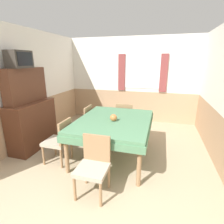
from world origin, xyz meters
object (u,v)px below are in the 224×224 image
at_px(sideboard, 31,115).
at_px(vase, 114,118).
at_px(chair_left_far, 83,122).
at_px(chair_head_window, 125,118).
at_px(dining_table, 114,124).
at_px(chair_head_near, 94,164).
at_px(tv, 19,59).
at_px(chair_left_near, 60,140).

height_order(sideboard, vase, sideboard).
relative_size(chair_left_far, vase, 6.30).
bearing_deg(chair_head_window, sideboard, -146.55).
height_order(dining_table, chair_head_near, chair_head_near).
relative_size(chair_left_far, tv, 1.86).
height_order(chair_head_near, sideboard, sideboard).
bearing_deg(tv, chair_head_near, -24.40).
xyz_separation_m(chair_head_window, vase, (0.02, -1.19, 0.38)).
bearing_deg(chair_head_window, vase, -89.13).
bearing_deg(sideboard, dining_table, 3.93).
distance_m(chair_left_near, vase, 1.10).
bearing_deg(vase, chair_head_window, 90.87).
bearing_deg(dining_table, chair_left_far, 150.22).
bearing_deg(chair_head_window, chair_head_near, -90.00).
xyz_separation_m(chair_left_far, sideboard, (-0.94, -0.65, 0.28)).
distance_m(chair_head_window, chair_left_near, 1.86).
height_order(chair_left_near, vase, vase).
bearing_deg(dining_table, chair_head_window, 90.00).
bearing_deg(chair_head_window, chair_left_near, -119.45).
bearing_deg(dining_table, chair_left_near, -150.22).
height_order(dining_table, chair_left_far, chair_left_far).
bearing_deg(tv, sideboard, 103.41).
height_order(chair_head_window, tv, tv).
relative_size(chair_head_near, chair_left_far, 1.00).
bearing_deg(vase, chair_left_far, 146.68).
height_order(chair_left_near, sideboard, sideboard).
relative_size(chair_left_near, vase, 6.30).
distance_m(chair_left_near, tv, 1.73).
relative_size(chair_left_far, sideboard, 0.49).
xyz_separation_m(chair_head_window, chair_left_far, (-0.91, -0.57, 0.00)).
xyz_separation_m(chair_head_window, sideboard, (-1.85, -1.22, 0.28)).
height_order(dining_table, tv, tv).
xyz_separation_m(chair_left_near, vase, (0.93, 0.43, 0.38)).
relative_size(dining_table, tv, 3.88).
xyz_separation_m(chair_head_near, sideboard, (-1.85, 0.97, 0.28)).
distance_m(chair_head_window, vase, 1.25).
bearing_deg(chair_head_window, tv, -143.02).
xyz_separation_m(dining_table, chair_head_near, (0.00, -1.10, -0.21)).
relative_size(dining_table, chair_head_near, 2.09).
bearing_deg(chair_left_far, chair_left_near, -180.00).
bearing_deg(vase, sideboard, -178.85).
height_order(chair_left_far, sideboard, sideboard).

